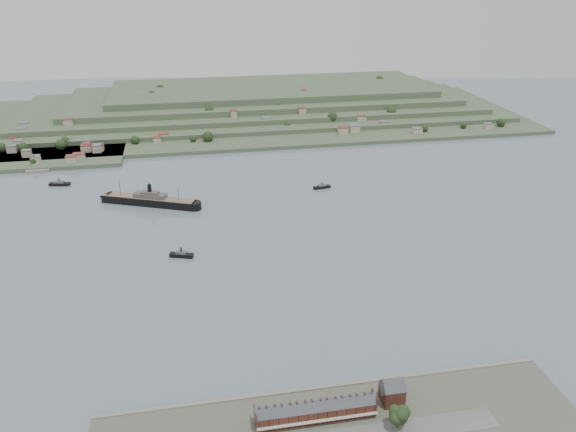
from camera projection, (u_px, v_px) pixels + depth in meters
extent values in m
plane|color=slate|center=(276.00, 249.00, 406.90)|extent=(1400.00, 1400.00, 0.00)
cube|color=gray|center=(327.00, 388.00, 273.17)|extent=(220.00, 2.00, 2.60)
cube|color=#412417|center=(316.00, 412.00, 252.76)|extent=(55.00, 8.00, 7.00)
cube|color=#3E4146|center=(316.00, 406.00, 251.31)|extent=(55.60, 8.15, 8.15)
cube|color=beige|center=(318.00, 421.00, 248.68)|extent=(55.00, 1.60, 0.25)
cube|color=#412417|center=(255.00, 413.00, 246.28)|extent=(0.50, 8.40, 3.00)
cube|color=#412417|center=(375.00, 397.00, 255.51)|extent=(0.50, 8.40, 3.00)
cube|color=#32211C|center=(267.00, 409.00, 246.62)|extent=(0.90, 1.40, 3.20)
cube|color=#32211C|center=(280.00, 407.00, 247.54)|extent=(0.90, 1.40, 3.20)
cube|color=#32211C|center=(310.00, 403.00, 249.85)|extent=(0.90, 1.40, 3.20)
cube|color=#32211C|center=(322.00, 402.00, 250.77)|extent=(0.90, 1.40, 3.20)
cube|color=#32211C|center=(352.00, 398.00, 253.08)|extent=(0.90, 1.40, 3.20)
cube|color=#32211C|center=(363.00, 396.00, 254.00)|extent=(0.90, 1.40, 3.20)
cube|color=#412417|center=(392.00, 394.00, 262.22)|extent=(10.00, 10.00, 9.00)
cube|color=#3E4146|center=(393.00, 386.00, 260.35)|extent=(10.40, 10.18, 10.18)
cube|color=#3D5035|center=(230.00, 120.00, 727.88)|extent=(760.00, 260.00, 4.00)
cube|color=#3D5035|center=(243.00, 111.00, 751.71)|extent=(680.00, 220.00, 5.00)
cube|color=#3D5035|center=(253.00, 104.00, 765.35)|extent=(600.00, 200.00, 6.00)
cube|color=#3D5035|center=(262.00, 97.00, 778.58)|extent=(520.00, 180.00, 7.00)
cube|color=#3D5035|center=(271.00, 89.00, 791.38)|extent=(440.00, 160.00, 8.00)
cube|color=#3D5035|center=(52.00, 156.00, 595.97)|extent=(150.00, 90.00, 4.00)
cube|color=gray|center=(39.00, 170.00, 557.84)|extent=(22.00, 14.00, 2.80)
cube|color=black|center=(149.00, 201.00, 479.88)|extent=(80.93, 43.79, 6.49)
cone|color=black|center=(105.00, 197.00, 488.48)|extent=(14.67, 14.67, 11.13)
cylinder|color=black|center=(195.00, 206.00, 471.28)|extent=(11.13, 11.13, 6.49)
cube|color=#76624F|center=(148.00, 197.00, 478.41)|extent=(78.85, 42.20, 0.56)
cube|color=#4E4B48|center=(150.00, 195.00, 477.18)|extent=(28.84, 18.84, 3.71)
cube|color=#4E4B48|center=(150.00, 193.00, 476.14)|extent=(16.20, 11.92, 2.32)
cylinder|color=black|center=(150.00, 189.00, 474.68)|extent=(3.34, 3.34, 8.35)
cylinder|color=#463320|center=(120.00, 188.00, 481.18)|extent=(0.46, 0.46, 14.85)
cylinder|color=#463320|center=(178.00, 195.00, 470.48)|extent=(0.46, 0.46, 12.99)
cube|color=black|center=(182.00, 255.00, 396.04)|extent=(17.30, 9.43, 2.68)
cube|color=#4E4B48|center=(181.00, 253.00, 395.21)|extent=(8.27, 5.73, 2.01)
cylinder|color=black|center=(181.00, 250.00, 394.28)|extent=(1.12, 1.12, 3.91)
cube|color=black|center=(60.00, 184.00, 521.97)|extent=(19.64, 8.55, 2.53)
cube|color=#4E4B48|center=(59.00, 182.00, 521.18)|extent=(9.17, 5.67, 1.90)
cylinder|color=black|center=(59.00, 180.00, 520.30)|extent=(1.06, 1.06, 3.70)
cube|color=black|center=(322.00, 187.00, 515.51)|extent=(16.54, 7.01, 2.14)
cube|color=#4E4B48|center=(322.00, 186.00, 514.85)|extent=(7.70, 4.69, 1.60)
cylinder|color=black|center=(322.00, 184.00, 514.11)|extent=(0.89, 0.89, 3.12)
cylinder|color=#463320|center=(398.00, 423.00, 248.47)|extent=(1.12, 1.12, 4.66)
sphere|color=black|center=(399.00, 416.00, 246.72)|extent=(8.39, 8.39, 8.39)
sphere|color=black|center=(403.00, 412.00, 247.56)|extent=(6.52, 6.52, 6.52)
sphere|color=black|center=(396.00, 418.00, 244.97)|extent=(5.96, 5.96, 5.96)
sphere|color=black|center=(402.00, 415.00, 244.00)|extent=(5.59, 5.59, 5.59)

